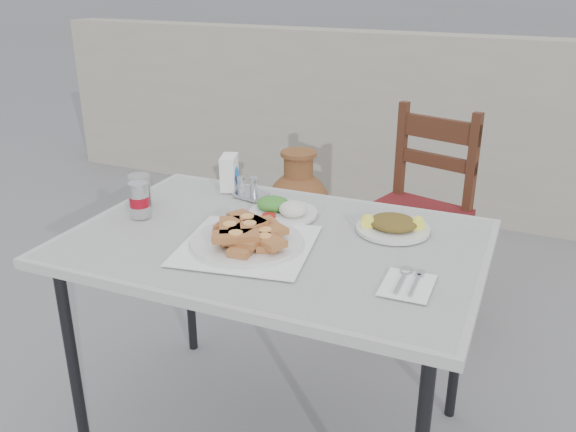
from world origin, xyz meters
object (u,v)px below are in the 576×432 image
at_px(salad_chopped_plate, 393,225).
at_px(cola_glass, 140,192).
at_px(terracotta_urn, 298,213).
at_px(napkin_holder, 229,172).
at_px(cafe_table, 275,252).
at_px(chair, 417,211).
at_px(condiment_caddy, 250,190).
at_px(salad_rice_plate, 282,209).
at_px(soda_can, 139,200).
at_px(pide_plate, 247,235).

xyz_separation_m(salad_chopped_plate, cola_glass, (-0.89, -0.16, 0.03)).
height_order(cola_glass, terracotta_urn, cola_glass).
distance_m(salad_chopped_plate, napkin_holder, 0.70).
relative_size(cafe_table, chair, 1.36).
distance_m(cafe_table, chair, 1.17).
bearing_deg(cola_glass, napkin_holder, 55.06).
bearing_deg(napkin_holder, salad_chopped_plate, -30.82).
distance_m(napkin_holder, condiment_caddy, 0.13).
bearing_deg(cola_glass, chair, 55.01).
bearing_deg(cafe_table, chair, 80.30).
distance_m(salad_rice_plate, soda_can, 0.49).
bearing_deg(chair, salad_chopped_plate, -67.45).
relative_size(salad_rice_plate, salad_chopped_plate, 0.99).
bearing_deg(terracotta_urn, cafe_table, -68.54).
height_order(pide_plate, salad_rice_plate, pide_plate).
relative_size(soda_can, terracotta_urn, 0.18).
distance_m(cafe_table, cola_glass, 0.57).
bearing_deg(pide_plate, soda_can, 173.53).
bearing_deg(pide_plate, chair, 78.96).
bearing_deg(chair, cola_glass, -110.67).
bearing_deg(terracotta_urn, napkin_holder, -81.05).
xyz_separation_m(pide_plate, soda_can, (-0.45, 0.05, 0.03)).
bearing_deg(chair, napkin_holder, -110.69).
distance_m(pide_plate, soda_can, 0.45).
distance_m(napkin_holder, terracotta_urn, 1.13).
relative_size(pide_plate, soda_can, 3.80).
relative_size(cafe_table, salad_rice_plate, 5.64).
bearing_deg(salad_chopped_plate, cola_glass, -169.71).
relative_size(salad_rice_plate, condiment_caddy, 1.89).
bearing_deg(soda_can, chair, 59.72).
bearing_deg(salad_rice_plate, pide_plate, -87.18).
relative_size(cafe_table, terracotta_urn, 2.01).
relative_size(cafe_table, pide_plate, 2.89).
relative_size(soda_can, chair, 0.12).
bearing_deg(soda_can, pide_plate, -6.47).
bearing_deg(cola_glass, soda_can, -52.87).
distance_m(cafe_table, soda_can, 0.51).
distance_m(soda_can, chair, 1.40).
bearing_deg(salad_rice_plate, salad_chopped_plate, 4.52).
height_order(condiment_caddy, chair, chair).
xyz_separation_m(cola_glass, condiment_caddy, (0.32, 0.24, -0.02)).
distance_m(pide_plate, terracotta_urn, 1.58).
xyz_separation_m(pide_plate, salad_chopped_plate, (0.37, 0.31, -0.02)).
xyz_separation_m(soda_can, napkin_holder, (0.13, 0.38, 0.00)).
xyz_separation_m(chair, terracotta_urn, (-0.71, 0.19, -0.20)).
xyz_separation_m(cafe_table, salad_chopped_plate, (0.33, 0.21, 0.08)).
relative_size(pide_plate, chair, 0.47).
xyz_separation_m(pide_plate, condiment_caddy, (-0.20, 0.39, -0.01)).
bearing_deg(salad_rice_plate, terracotta_urn, 111.92).
xyz_separation_m(salad_chopped_plate, condiment_caddy, (-0.57, 0.08, 0.01)).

